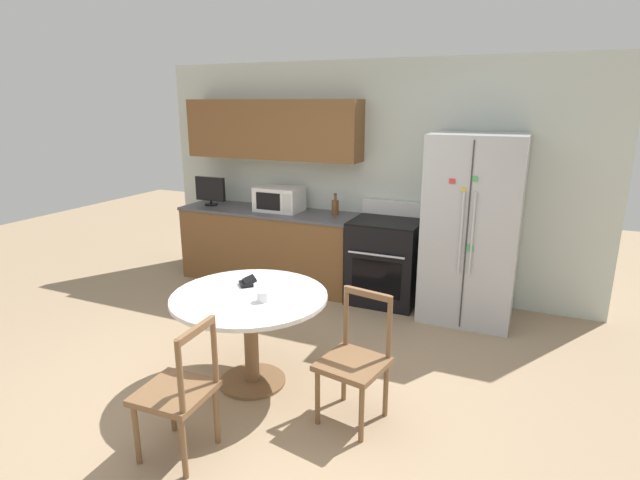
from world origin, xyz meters
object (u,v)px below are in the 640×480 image
dining_chair_right (355,362)px  refrigerator (472,229)px  oven_range (385,260)px  wallet (248,282)px  microwave (279,199)px  dining_chair_near (179,393)px  counter_bottle (335,207)px  countertop_tv (210,190)px  candle_glass (263,297)px

dining_chair_right → refrigerator: bearing=-92.0°
oven_range → wallet: size_ratio=6.19×
microwave → dining_chair_near: size_ratio=0.60×
counter_bottle → refrigerator: bearing=-5.9°
oven_range → countertop_tv: (-2.28, -0.01, 0.62)m
oven_range → candle_glass: (-0.29, -2.14, 0.31)m
oven_range → microwave: microwave is taller
counter_bottle → dining_chair_right: (1.08, -2.27, -0.56)m
oven_range → dining_chair_near: oven_range is taller
microwave → counter_bottle: 0.70m
wallet → refrigerator: bearing=51.5°
oven_range → dining_chair_right: 2.21m
oven_range → dining_chair_right: (0.44, -2.17, -0.03)m
counter_bottle → dining_chair_right: 2.58m
countertop_tv → dining_chair_near: (1.86, -2.95, -0.66)m
dining_chair_near → refrigerator: bearing=-26.9°
refrigerator → wallet: size_ratio=10.68×
refrigerator → oven_range: refrigerator is taller
oven_range → counter_bottle: counter_bottle is taller
candle_glass → wallet: 0.37m
dining_chair_near → wallet: size_ratio=5.17×
dining_chair_right → microwave: bearing=-41.1°
microwave → dining_chair_right: bearing=-51.3°
countertop_tv → dining_chair_near: bearing=-57.8°
refrigerator → countertop_tv: (-3.18, 0.05, 0.16)m
countertop_tv → microwave: bearing=3.4°
dining_chair_right → dining_chair_near: same height
dining_chair_right → wallet: 1.10m
microwave → dining_chair_right: (1.78, -2.22, -0.61)m
countertop_tv → counter_bottle: (1.64, 0.11, -0.10)m
candle_glass → countertop_tv: bearing=133.0°
refrigerator → candle_glass: 2.40m
candle_glass → counter_bottle: bearing=98.9°
countertop_tv → dining_chair_right: countertop_tv is taller
microwave → dining_chair_right: size_ratio=0.60×
oven_range → wallet: 2.01m
refrigerator → dining_chair_near: bearing=-114.3°
microwave → dining_chair_right: microwave is taller
oven_range → counter_bottle: (-0.64, 0.10, 0.53)m
microwave → wallet: (0.77, -1.95, -0.27)m
microwave → countertop_tv: 0.95m
countertop_tv → dining_chair_near: 3.55m
countertop_tv → candle_glass: (1.99, -2.13, -0.31)m
refrigerator → counter_bottle: bearing=174.1°
oven_range → dining_chair_right: bearing=-78.5°
microwave → wallet: 2.11m
refrigerator → dining_chair_right: 2.21m
dining_chair_near → wallet: bearing=5.6°
countertop_tv → wallet: size_ratio=2.34×
counter_bottle → countertop_tv: bearing=-176.2°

